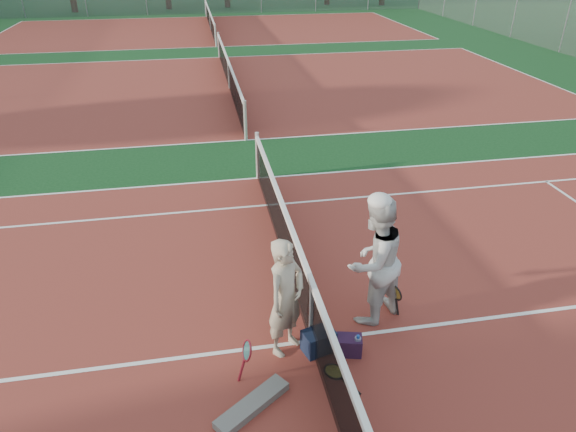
{
  "coord_description": "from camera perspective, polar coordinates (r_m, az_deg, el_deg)",
  "views": [
    {
      "loc": [
        -1.27,
        -5.21,
        4.91
      ],
      "look_at": [
        0.0,
        1.7,
        1.05
      ],
      "focal_mm": 32.0,
      "sensor_mm": 36.0,
      "label": 1
    }
  ],
  "objects": [
    {
      "name": "sports_bag_purple",
      "position": [
        7.05,
        6.81,
        -14.08
      ],
      "size": [
        0.37,
        0.3,
        0.27
      ],
      "primitive_type": "cube",
      "rotation": [
        0.0,
        0.0,
        -0.25
      ],
      "color": "black",
      "rests_on": "ground"
    },
    {
      "name": "net_far_b",
      "position": [
        32.53,
        -8.65,
        20.7
      ],
      "size": [
        0.1,
        10.98,
        1.02
      ],
      "primitive_type": null,
      "color": "black",
      "rests_on": "ground"
    },
    {
      "name": "water_bottle",
      "position": [
        7.03,
        7.7,
        -14.17
      ],
      "size": [
        0.09,
        0.09,
        0.3
      ],
      "primitive_type": "cylinder",
      "color": "silver",
      "rests_on": "ground"
    },
    {
      "name": "net_far_a",
      "position": [
        19.26,
        -6.6,
        15.38
      ],
      "size": [
        0.1,
        10.98,
        1.02
      ],
      "primitive_type": null,
      "color": "black",
      "rests_on": "ground"
    },
    {
      "name": "sports_bag_navy",
      "position": [
        7.04,
        3.4,
        -13.7
      ],
      "size": [
        0.47,
        0.39,
        0.32
      ],
      "primitive_type": "cube",
      "rotation": [
        0.0,
        0.0,
        0.29
      ],
      "color": "black",
      "rests_on": "ground"
    },
    {
      "name": "net_cover_canvas",
      "position": [
        6.44,
        -3.99,
        -20.22
      ],
      "size": [
        0.96,
        0.78,
        0.11
      ],
      "primitive_type": "cube",
      "rotation": [
        0.0,
        0.0,
        0.62
      ],
      "color": "#605C57",
      "rests_on": "ground"
    },
    {
      "name": "player_a",
      "position": [
        6.63,
        -0.23,
        -9.06
      ],
      "size": [
        0.72,
        0.71,
        1.68
      ],
      "primitive_type": "imported",
      "rotation": [
        0.0,
        0.0,
        0.74
      ],
      "color": "#B3A58B",
      "rests_on": "ground"
    },
    {
      "name": "court_far_b",
      "position": [
        32.6,
        -8.58,
        19.82
      ],
      "size": [
        23.77,
        10.97,
        0.01
      ],
      "primitive_type": "cube",
      "color": "maroon",
      "rests_on": "ground"
    },
    {
      "name": "court_far_a",
      "position": [
        19.38,
        -6.52,
        13.93
      ],
      "size": [
        23.77,
        10.97,
        0.01
      ],
      "primitive_type": "cube",
      "color": "maroon",
      "rests_on": "ground"
    },
    {
      "name": "net_main",
      "position": [
        6.93,
        2.59,
        -10.63
      ],
      "size": [
        0.1,
        10.98,
        1.02
      ],
      "primitive_type": null,
      "color": "black",
      "rests_on": "ground"
    },
    {
      "name": "racket_black_held",
      "position": [
        7.6,
        11.72,
        -9.31
      ],
      "size": [
        0.28,
        0.32,
        0.59
      ],
      "primitive_type": null,
      "rotation": [
        0.0,
        0.0,
        3.59
      ],
      "color": "black",
      "rests_on": "ground"
    },
    {
      "name": "player_b",
      "position": [
        7.19,
        9.55,
        -4.93
      ],
      "size": [
        1.18,
        1.1,
        1.93
      ],
      "primitive_type": "imported",
      "rotation": [
        0.0,
        0.0,
        3.66
      ],
      "color": "silver",
      "rests_on": "ground"
    },
    {
      "name": "ground",
      "position": [
        7.27,
        2.5,
        -13.74
      ],
      "size": [
        130.0,
        130.0,
        0.0
      ],
      "primitive_type": "plane",
      "color": "#0E3616",
      "rests_on": "ground"
    },
    {
      "name": "racket_red",
      "position": [
        6.6,
        -4.53,
        -15.72
      ],
      "size": [
        0.24,
        0.3,
        0.59
      ],
      "primitive_type": null,
      "rotation": [
        0.0,
        0.0,
        0.21
      ],
      "color": "maroon",
      "rests_on": "ground"
    },
    {
      "name": "court_main",
      "position": [
        7.26,
        2.5,
        -13.72
      ],
      "size": [
        23.77,
        10.97,
        0.01
      ],
      "primitive_type": "cube",
      "color": "maroon",
      "rests_on": "ground"
    },
    {
      "name": "racket_spare",
      "position": [
        6.86,
        5.15,
        -16.83
      ],
      "size": [
        0.52,
        0.66,
        0.03
      ],
      "primitive_type": null,
      "rotation": [
        0.0,
        0.0,
        2.05
      ],
      "color": "black",
      "rests_on": "ground"
    }
  ]
}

